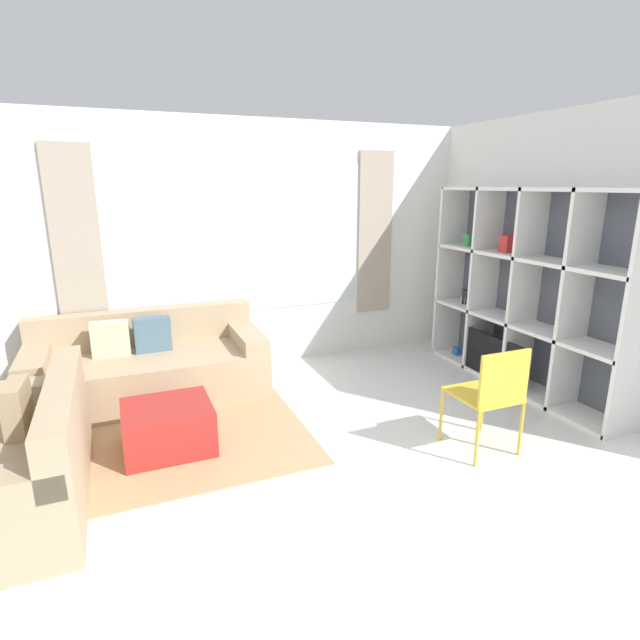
% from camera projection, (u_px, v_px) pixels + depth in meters
% --- Properties ---
extents(ground_plane, '(16.00, 16.00, 0.00)m').
position_uv_depth(ground_plane, '(373.00, 526.00, 3.05)').
color(ground_plane, silver).
extents(wall_back, '(6.48, 0.11, 2.70)m').
position_uv_depth(wall_back, '(242.00, 247.00, 5.45)').
color(wall_back, white).
rests_on(wall_back, ground_plane).
extents(wall_right, '(0.07, 4.26, 2.70)m').
position_uv_depth(wall_right, '(538.00, 253.00, 5.05)').
color(wall_right, white).
rests_on(wall_right, ground_plane).
extents(area_rug, '(2.93, 1.67, 0.01)m').
position_uv_depth(area_rug, '(122.00, 449.00, 3.93)').
color(area_rug, tan).
rests_on(area_rug, ground_plane).
extents(shelving_unit, '(0.40, 2.43, 2.00)m').
position_uv_depth(shelving_unit, '(526.00, 293.00, 4.99)').
color(shelving_unit, '#515660').
rests_on(shelving_unit, ground_plane).
extents(couch_main, '(2.16, 0.96, 0.80)m').
position_uv_depth(couch_main, '(149.00, 368.00, 4.86)').
color(couch_main, tan).
rests_on(couch_main, ground_plane).
extents(couch_side, '(0.96, 1.59, 0.80)m').
position_uv_depth(couch_side, '(10.00, 464.00, 3.18)').
color(couch_side, tan).
rests_on(couch_side, ground_plane).
extents(ottoman, '(0.67, 0.59, 0.37)m').
position_uv_depth(ottoman, '(168.00, 428.00, 3.89)').
color(ottoman, '#A82823').
rests_on(ottoman, ground_plane).
extents(folding_chair, '(0.44, 0.46, 0.86)m').
position_uv_depth(folding_chair, '(491.00, 391.00, 3.76)').
color(folding_chair, gold).
rests_on(folding_chair, ground_plane).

